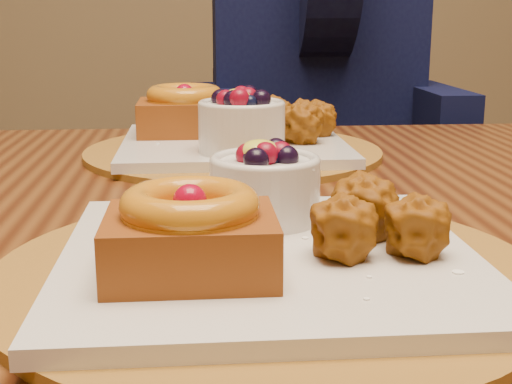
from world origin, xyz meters
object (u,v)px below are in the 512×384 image
Objects in this scene: place_setting_near at (264,243)px; diner at (316,40)px; place_setting_far at (230,133)px; chair_far at (292,245)px; dining_table at (246,271)px.

diner is (0.20, 0.98, 0.10)m from place_setting_near.
place_setting_far is 0.47× the size of chair_far.
diner is at bearing 75.55° from dining_table.
dining_table is at bearing -84.53° from chair_far.
diner reaches higher than dining_table.
dining_table is at bearing 89.36° from place_setting_near.
place_setting_far reaches higher than place_setting_near.
dining_table is 1.96× the size of chair_far.
chair_far is at bearing 78.52° from dining_table.
place_setting_far is 0.65m from chair_far.
dining_table is at bearing -111.95° from diner.
diner reaches higher than chair_far.
place_setting_near reaches higher than dining_table.
place_setting_near is 1.00m from diner.
place_setting_near reaches higher than chair_far.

